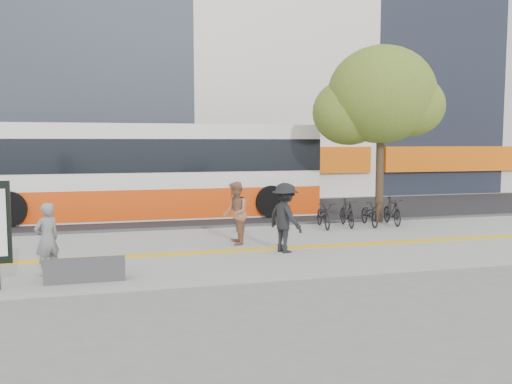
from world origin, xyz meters
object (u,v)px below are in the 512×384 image
object	(u,v)px
street_tree	(379,97)
bus	(145,174)
seated_woman	(47,239)
pedestrian_tan	(235,213)
bench	(85,270)
pedestrian_dark	(285,218)

from	to	relation	value
street_tree	bus	bearing A→B (deg)	155.19
seated_woman	pedestrian_tan	distance (m)	5.28
street_tree	seated_woman	size ratio (longest dim) A/B	4.02
bench	street_tree	world-z (taller)	street_tree
seated_woman	pedestrian_dark	bearing A→B (deg)	151.78
pedestrian_dark	street_tree	bearing A→B (deg)	-69.82
pedestrian_dark	bus	bearing A→B (deg)	-0.09
street_tree	pedestrian_dark	bearing A→B (deg)	-138.62
bench	seated_woman	xyz separation A→B (m)	(-0.80, 0.70, 0.56)
bus	pedestrian_tan	world-z (taller)	bus
bench	seated_woman	bearing A→B (deg)	138.76
bus	seated_woman	bearing A→B (deg)	-106.23
bus	pedestrian_dark	xyz separation A→B (m)	(3.08, -7.98, -0.75)
bench	pedestrian_tan	world-z (taller)	pedestrian_tan
street_tree	bus	size ratio (longest dim) A/B	0.47
bench	street_tree	bearing A→B (deg)	31.62
pedestrian_tan	pedestrian_dark	distance (m)	1.72
bench	pedestrian_dark	size ratio (longest dim) A/B	0.88
street_tree	pedestrian_dark	xyz separation A→B (m)	(-4.88, -4.30, -3.53)
bench	pedestrian_dark	distance (m)	5.24
street_tree	pedestrian_tan	bearing A→B (deg)	-153.73
bus	seated_woman	world-z (taller)	bus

